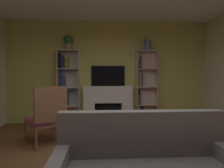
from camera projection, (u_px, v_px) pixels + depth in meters
The scene contains 8 objects.
wall_back_accent at pixel (108, 72), 5.87m from camera, with size 5.77×0.06×2.87m, color #C1BE61.
fireplace at pixel (108, 104), 5.77m from camera, with size 1.47×0.52×1.04m.
tv at pixel (108, 76), 5.81m from camera, with size 0.94×0.06×0.57m, color black.
bookshelf_left at pixel (66, 87), 5.67m from camera, with size 0.59×0.32×2.03m.
bookshelf_right at pixel (144, 90), 5.83m from camera, with size 0.59×0.27×2.03m.
potted_plant at pixel (68, 42), 5.57m from camera, with size 0.26×0.26×0.40m.
vase_with_flowers at pixel (147, 45), 5.72m from camera, with size 0.16×0.16×0.47m.
armchair at pixel (47, 117), 4.03m from camera, with size 0.90×0.90×1.15m.
Camera 1 is at (-0.26, -2.80, 1.41)m, focal length 32.91 mm.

